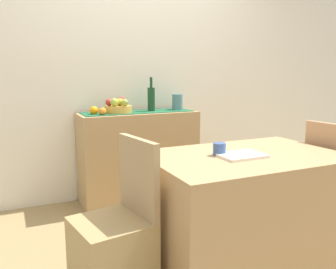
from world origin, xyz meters
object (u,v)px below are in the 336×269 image
object	(u,v)px
wine_bottle	(151,99)
open_book	(241,155)
fruit_bowl	(119,109)
chair_near_window	(115,250)
ceramic_vase	(177,102)
coffee_cup	(219,149)
dining_table	(244,209)
sideboard_console	(139,157)

from	to	relation	value
wine_bottle	open_book	world-z (taller)	wine_bottle
fruit_bowl	wine_bottle	world-z (taller)	wine_bottle
chair_near_window	open_book	bearing A→B (deg)	-2.74
fruit_bowl	wine_bottle	size ratio (longest dim) A/B	0.76
ceramic_vase	chair_near_window	size ratio (longest dim) A/B	0.18
wine_bottle	open_book	distance (m)	1.46
coffee_cup	chair_near_window	xyz separation A→B (m)	(-0.72, -0.05, -0.51)
dining_table	chair_near_window	bearing A→B (deg)	179.83
ceramic_vase	chair_near_window	xyz separation A→B (m)	(-1.08, -1.40, -0.69)
sideboard_console	fruit_bowl	bearing A→B (deg)	180.00
sideboard_console	open_book	bearing A→B (deg)	-83.35
coffee_cup	chair_near_window	bearing A→B (deg)	-175.87
sideboard_console	wine_bottle	world-z (taller)	wine_bottle
open_book	chair_near_window	world-z (taller)	chair_near_window
wine_bottle	dining_table	size ratio (longest dim) A/B	0.27
coffee_cup	sideboard_console	bearing A→B (deg)	92.72
open_book	coffee_cup	distance (m)	0.14
chair_near_window	coffee_cup	bearing A→B (deg)	4.13
sideboard_console	fruit_bowl	world-z (taller)	fruit_bowl
sideboard_console	wine_bottle	distance (m)	0.58
dining_table	chair_near_window	distance (m)	0.89
coffee_cup	chair_near_window	size ratio (longest dim) A/B	0.09
sideboard_console	coffee_cup	xyz separation A→B (m)	(0.06, -1.34, 0.34)
ceramic_vase	dining_table	world-z (taller)	ceramic_vase
wine_bottle	chair_near_window	world-z (taller)	wine_bottle
sideboard_console	coffee_cup	size ratio (longest dim) A/B	13.69
fruit_bowl	wine_bottle	xyz separation A→B (m)	(0.33, 0.00, 0.09)
sideboard_console	dining_table	distance (m)	1.42
coffee_cup	fruit_bowl	bearing A→B (deg)	100.84
coffee_cup	ceramic_vase	bearing A→B (deg)	75.12
ceramic_vase	dining_table	bearing A→B (deg)	-97.70
dining_table	open_book	world-z (taller)	open_book
fruit_bowl	open_book	world-z (taller)	fruit_bowl
wine_bottle	open_book	xyz separation A→B (m)	(0.03, -1.43, -0.25)
sideboard_console	ceramic_vase	bearing A→B (deg)	0.00
coffee_cup	chair_near_window	distance (m)	0.89
ceramic_vase	coffee_cup	world-z (taller)	ceramic_vase
chair_near_window	fruit_bowl	bearing A→B (deg)	71.63
wine_bottle	ceramic_vase	bearing A→B (deg)	0.00
wine_bottle	chair_near_window	xyz separation A→B (m)	(-0.79, -1.40, -0.74)
ceramic_vase	open_book	xyz separation A→B (m)	(-0.25, -1.43, -0.21)
sideboard_console	open_book	size ratio (longest dim) A/B	4.06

